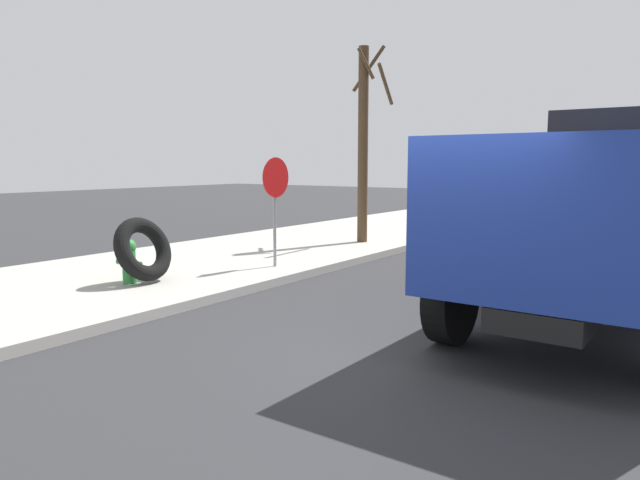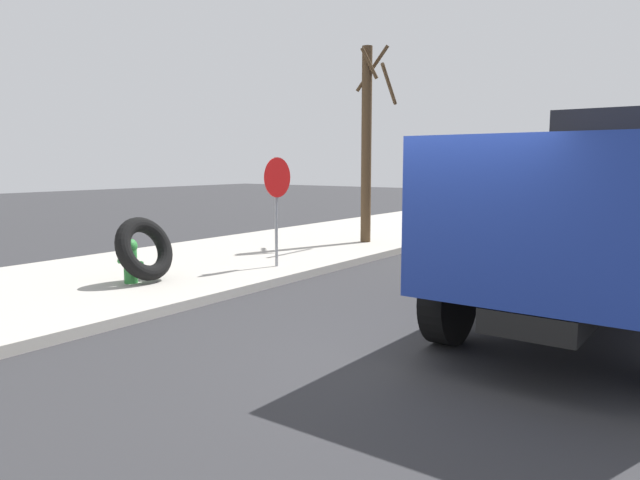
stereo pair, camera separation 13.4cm
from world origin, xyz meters
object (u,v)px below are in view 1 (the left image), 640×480
dump_truck_blue (611,201)px  stop_sign (275,191)px  loose_tire (143,249)px  bare_tree (364,140)px  fire_hydrant (129,260)px

dump_truck_blue → stop_sign: bearing=92.5°
loose_tire → dump_truck_blue: (2.70, -6.63, 0.90)m
bare_tree → dump_truck_blue: bearing=-121.5°
stop_sign → dump_truck_blue: dump_truck_blue is taller
fire_hydrant → stop_sign: (2.66, -0.96, 1.05)m
dump_truck_blue → fire_hydrant: bearing=113.4°
loose_tire → stop_sign: 2.74m
loose_tire → bare_tree: 6.83m
loose_tire → dump_truck_blue: bearing=-67.8°
bare_tree → stop_sign: bearing=-173.6°
dump_truck_blue → loose_tire: bearing=112.2°
loose_tire → stop_sign: bearing=-19.1°
stop_sign → dump_truck_blue: size_ratio=0.30×
stop_sign → bare_tree: bare_tree is taller
loose_tire → dump_truck_blue: 7.22m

